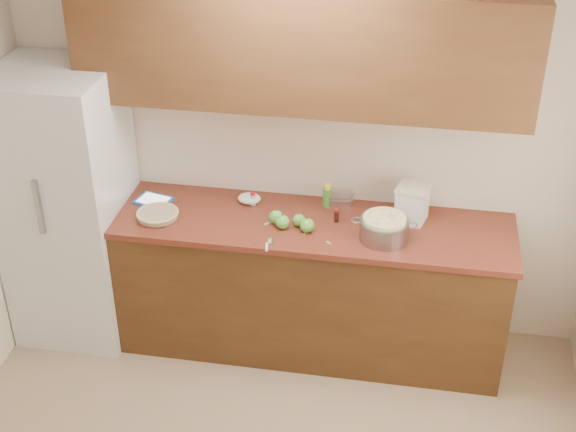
% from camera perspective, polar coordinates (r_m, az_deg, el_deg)
% --- Properties ---
extents(room_shell, '(3.60, 3.60, 3.60)m').
position_cam_1_polar(room_shell, '(3.44, -3.53, -7.48)').
color(room_shell, '#A18568').
rests_on(room_shell, ground).
extents(counter_run, '(2.64, 0.68, 0.92)m').
position_cam_1_polar(counter_run, '(5.10, 0.50, -4.76)').
color(counter_run, '#543217').
rests_on(counter_run, ground).
extents(upper_cabinets, '(2.60, 0.34, 0.70)m').
position_cam_1_polar(upper_cabinets, '(4.55, 0.91, 11.84)').
color(upper_cabinets, brown).
rests_on(upper_cabinets, room_shell).
extents(fridge, '(0.70, 0.70, 1.80)m').
position_cam_1_polar(fridge, '(5.23, -15.31, 0.69)').
color(fridge, silver).
rests_on(fridge, ground).
extents(pie, '(0.27, 0.27, 0.04)m').
position_cam_1_polar(pie, '(4.93, -9.26, 0.10)').
color(pie, silver).
rests_on(pie, counter_run).
extents(colander, '(0.39, 0.29, 0.14)m').
position_cam_1_polar(colander, '(4.68, 6.84, -0.88)').
color(colander, gray).
rests_on(colander, counter_run).
extents(flour_canister, '(0.22, 0.22, 0.23)m').
position_cam_1_polar(flour_canister, '(4.86, 8.81, 0.91)').
color(flour_canister, white).
rests_on(flour_canister, counter_run).
extents(tablet, '(0.25, 0.22, 0.02)m').
position_cam_1_polar(tablet, '(5.12, -9.54, 1.09)').
color(tablet, '#2159A1').
rests_on(tablet, counter_run).
extents(paring_knife, '(0.04, 0.16, 0.02)m').
position_cam_1_polar(paring_knife, '(4.60, -1.46, -2.14)').
color(paring_knife, gray).
rests_on(paring_knife, counter_run).
extents(lemon_bottle, '(0.06, 0.06, 0.15)m').
position_cam_1_polar(lemon_bottle, '(4.97, 2.79, 1.44)').
color(lemon_bottle, '#4C8C38').
rests_on(lemon_bottle, counter_run).
extents(cinnamon_shaker, '(0.04, 0.04, 0.09)m').
position_cam_1_polar(cinnamon_shaker, '(5.00, -2.51, 1.22)').
color(cinnamon_shaker, beige).
rests_on(cinnamon_shaker, counter_run).
extents(vanilla_bottle, '(0.03, 0.03, 0.08)m').
position_cam_1_polar(vanilla_bottle, '(4.83, 3.47, 0.02)').
color(vanilla_bottle, black).
rests_on(vanilla_bottle, counter_run).
extents(mixing_bowl, '(0.20, 0.20, 0.07)m').
position_cam_1_polar(mixing_bowl, '(5.03, 3.72, 1.34)').
color(mixing_bowl, silver).
rests_on(mixing_bowl, counter_run).
extents(paper_towel, '(0.18, 0.16, 0.06)m').
position_cam_1_polar(paper_towel, '(5.03, -2.78, 1.25)').
color(paper_towel, white).
rests_on(paper_towel, counter_run).
extents(apple_left, '(0.08, 0.08, 0.10)m').
position_cam_1_polar(apple_left, '(4.80, -0.85, -0.07)').
color(apple_left, '#5CB03F').
rests_on(apple_left, counter_run).
extents(apple_center, '(0.08, 0.08, 0.09)m').
position_cam_1_polar(apple_center, '(4.78, 0.78, -0.30)').
color(apple_center, '#5CB03F').
rests_on(apple_center, counter_run).
extents(apple_front, '(0.09, 0.09, 0.10)m').
position_cam_1_polar(apple_front, '(4.75, -0.41, -0.42)').
color(apple_front, '#5CB03F').
rests_on(apple_front, counter_run).
extents(apple_extra, '(0.09, 0.09, 0.10)m').
position_cam_1_polar(apple_extra, '(4.72, 1.37, -0.67)').
color(apple_extra, '#5CB03F').
rests_on(apple_extra, counter_run).
extents(peel_a, '(0.03, 0.05, 0.00)m').
position_cam_1_polar(peel_a, '(4.66, -1.30, -1.78)').
color(peel_a, '#89B055').
rests_on(peel_a, counter_run).
extents(peel_b, '(0.04, 0.04, 0.00)m').
position_cam_1_polar(peel_b, '(4.64, 2.90, -1.90)').
color(peel_b, '#89B055').
rests_on(peel_b, counter_run).
extents(peel_c, '(0.05, 0.05, 0.00)m').
position_cam_1_polar(peel_c, '(4.82, -1.45, -0.54)').
color(peel_c, '#89B055').
rests_on(peel_c, counter_run).
extents(peel_d, '(0.03, 0.03, 0.00)m').
position_cam_1_polar(peel_d, '(4.83, -1.28, -0.43)').
color(peel_d, '#89B055').
rests_on(peel_d, counter_run).
extents(peel_e, '(0.02, 0.03, 0.00)m').
position_cam_1_polar(peel_e, '(4.72, 1.20, -1.26)').
color(peel_e, '#89B055').
rests_on(peel_e, counter_run).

